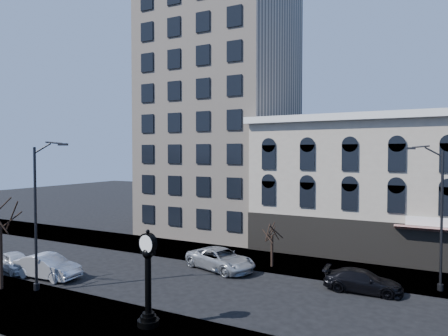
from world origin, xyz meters
The scene contains 14 objects.
ground centered at (0.00, 0.00, 0.00)m, with size 160.00×160.00×0.00m, color black.
sidewalk_far centered at (0.00, 8.00, 0.06)m, with size 160.00×6.00×0.12m, color gray.
sidewalk_near centered at (0.00, -8.00, 0.06)m, with size 160.00×6.00×0.12m, color gray.
cream_tower centered at (-6.11, 18.88, 19.32)m, with size 15.90×15.40×42.50m.
victorian_row centered at (12.00, 15.89, 6.00)m, with size 22.60×11.19×12.50m.
street_clock centered at (3.24, -6.95, 2.40)m, with size 1.15×1.15×5.05m.
street_lamp_near centered at (-6.06, -5.69, 7.64)m, with size 2.41×1.31×9.97m.
street_lamp_far centered at (16.18, 6.22, 7.45)m, with size 2.52×0.44×9.72m.
bare_tree_near centered at (-9.02, -6.92, 5.38)m, with size 4.05×4.05×6.96m.
bare_tree_far centered at (5.08, 6.36, 3.16)m, with size 2.35×2.35×4.04m.
car_near_a centered at (-12.26, -3.66, 0.73)m, with size 1.74×4.31×1.47m, color silver.
car_near_b centered at (-8.58, -3.66, 0.85)m, with size 1.80×5.15×1.70m, color silver.
car_far_a centered at (1.67, 4.05, 0.83)m, with size 2.74×5.95×1.65m, color #A5A8AD.
car_far_b centered at (12.34, 3.92, 0.72)m, with size 2.03×4.99×1.45m, color black.
Camera 1 is at (16.24, -23.34, 9.08)m, focal length 32.00 mm.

